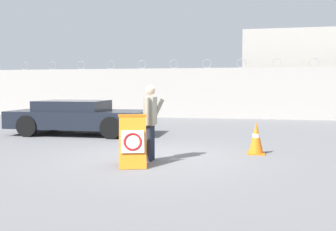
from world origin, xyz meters
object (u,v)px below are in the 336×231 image
parked_car_front_coupe (78,117)px  barricade_sign (133,140)px  security_guard (151,119)px  traffic_cone_near (256,138)px

parked_car_front_coupe → barricade_sign: bearing=-55.0°
security_guard → traffic_cone_near: size_ratio=2.14×
security_guard → parked_car_front_coupe: (-3.62, 3.96, -0.32)m
barricade_sign → security_guard: (0.23, 0.62, 0.39)m
security_guard → traffic_cone_near: (2.34, 1.33, -0.54)m
barricade_sign → parked_car_front_coupe: size_ratio=0.23×
traffic_cone_near → security_guard: bearing=-150.4°
security_guard → traffic_cone_near: security_guard is taller
barricade_sign → parked_car_front_coupe: parked_car_front_coupe is taller
traffic_cone_near → barricade_sign: bearing=-142.8°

